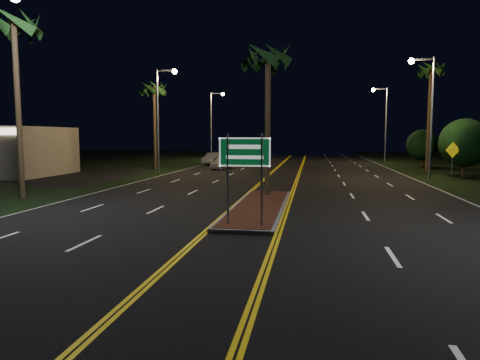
% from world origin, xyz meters
% --- Properties ---
extents(ground, '(120.00, 120.00, 0.00)m').
position_xyz_m(ground, '(0.00, 0.00, 0.00)').
color(ground, black).
rests_on(ground, ground).
extents(median_island, '(2.25, 10.25, 0.17)m').
position_xyz_m(median_island, '(0.00, 7.00, 0.08)').
color(median_island, gray).
rests_on(median_island, ground).
extents(highway_sign, '(1.80, 0.08, 3.20)m').
position_xyz_m(highway_sign, '(0.00, 2.80, 2.40)').
color(highway_sign, gray).
rests_on(highway_sign, ground).
extents(streetlight_left_mid, '(1.91, 0.44, 9.00)m').
position_xyz_m(streetlight_left_mid, '(-10.61, 24.00, 5.66)').
color(streetlight_left_mid, gray).
rests_on(streetlight_left_mid, ground).
extents(streetlight_left_far, '(1.91, 0.44, 9.00)m').
position_xyz_m(streetlight_left_far, '(-10.61, 44.00, 5.66)').
color(streetlight_left_far, gray).
rests_on(streetlight_left_far, ground).
extents(streetlight_right_mid, '(1.91, 0.44, 9.00)m').
position_xyz_m(streetlight_right_mid, '(10.61, 22.00, 5.66)').
color(streetlight_right_mid, gray).
rests_on(streetlight_right_mid, ground).
extents(streetlight_right_far, '(1.91, 0.44, 9.00)m').
position_xyz_m(streetlight_right_far, '(10.61, 42.00, 5.66)').
color(streetlight_right_far, gray).
rests_on(streetlight_right_far, ground).
extents(palm_median, '(2.40, 2.40, 8.30)m').
position_xyz_m(palm_median, '(0.00, 10.50, 7.28)').
color(palm_median, '#382819').
rests_on(palm_median, ground).
extents(palm_left_near, '(2.40, 2.40, 9.80)m').
position_xyz_m(palm_left_near, '(-12.50, 8.00, 8.68)').
color(palm_left_near, '#382819').
rests_on(palm_left_near, ground).
extents(palm_left_far, '(2.40, 2.40, 8.80)m').
position_xyz_m(palm_left_far, '(-12.80, 28.00, 7.75)').
color(palm_left_far, '#382819').
rests_on(palm_left_far, ground).
extents(palm_right_far, '(2.40, 2.40, 10.30)m').
position_xyz_m(palm_right_far, '(12.80, 30.00, 9.14)').
color(palm_right_far, '#382819').
rests_on(palm_right_far, ground).
extents(shrub_mid, '(3.78, 3.78, 4.62)m').
position_xyz_m(shrub_mid, '(14.00, 24.00, 2.73)').
color(shrub_mid, '#382819').
rests_on(shrub_mid, ground).
extents(shrub_far, '(3.24, 3.24, 3.96)m').
position_xyz_m(shrub_far, '(13.80, 36.00, 2.34)').
color(shrub_far, '#382819').
rests_on(shrub_far, ground).
extents(car_near, '(2.41, 4.59, 1.46)m').
position_xyz_m(car_near, '(-6.49, 29.67, 0.73)').
color(car_near, silver).
rests_on(car_near, ground).
extents(car_far, '(2.55, 4.87, 1.55)m').
position_xyz_m(car_far, '(-8.97, 36.38, 0.78)').
color(car_far, '#B5B8BF').
rests_on(car_far, ground).
extents(warning_sign, '(1.13, 0.40, 2.81)m').
position_xyz_m(warning_sign, '(12.66, 22.31, 1.86)').
color(warning_sign, gray).
rests_on(warning_sign, ground).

